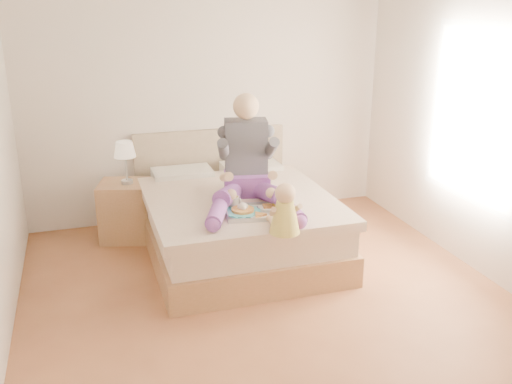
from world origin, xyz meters
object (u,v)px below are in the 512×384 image
object	(u,v)px
nightstand	(126,211)
tray	(255,210)
baby	(284,212)
bed	(234,218)
adult	(248,169)

from	to	relation	value
nightstand	tray	size ratio (longest dim) A/B	1.08
nightstand	baby	distance (m)	2.08
baby	bed	bearing A→B (deg)	93.56
baby	nightstand	bearing A→B (deg)	121.14
nightstand	adult	xyz separation A→B (m)	(1.07, -0.83, 0.59)
tray	baby	distance (m)	0.49
tray	baby	world-z (taller)	baby
bed	tray	size ratio (longest dim) A/B	3.88
nightstand	bed	bearing A→B (deg)	-14.67
adult	tray	world-z (taller)	adult
nightstand	tray	world-z (taller)	tray
nightstand	tray	bearing A→B (deg)	-35.34
nightstand	tray	distance (m)	1.63
tray	bed	bearing A→B (deg)	100.37
bed	adult	bearing A→B (deg)	-75.21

